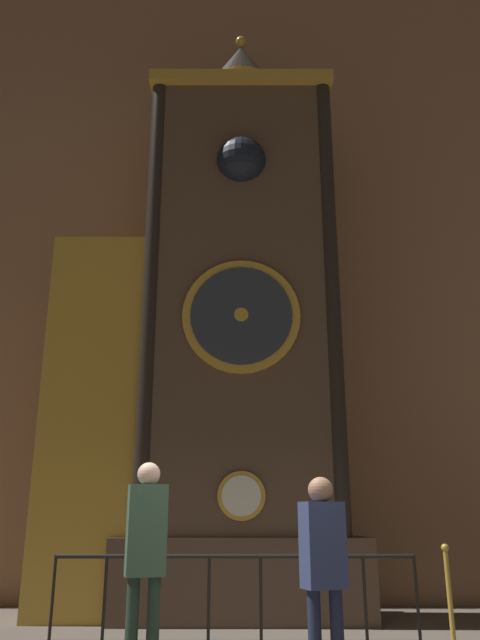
# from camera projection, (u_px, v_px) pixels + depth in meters

# --- Properties ---
(cathedral_back_wall) EXTENTS (24.00, 0.32, 15.16)m
(cathedral_back_wall) POSITION_uv_depth(u_px,v_px,m) (239.00, 194.00, 12.52)
(cathedral_back_wall) COLOR #936B4C
(cathedral_back_wall) RESTS_ON ground_plane
(clock_tower) EXTENTS (4.78, 1.85, 10.07)m
(clock_tower) POSITION_uv_depth(u_px,v_px,m) (213.00, 335.00, 10.03)
(clock_tower) COLOR brown
(clock_tower) RESTS_ON ground_plane
(railing_fence) EXTENTS (4.13, 0.05, 0.97)m
(railing_fence) POSITION_uv_depth(u_px,v_px,m) (233.00, 595.00, 6.99)
(railing_fence) COLOR black
(railing_fence) RESTS_ON ground_plane
(visitor_near) EXTENTS (0.39, 0.30, 1.85)m
(visitor_near) POSITION_uv_depth(u_px,v_px,m) (144.00, 548.00, 5.45)
(visitor_near) COLOR #213427
(visitor_near) RESTS_ON ground_plane
(visitor_far) EXTENTS (0.39, 0.32, 1.70)m
(visitor_far) POSITION_uv_depth(u_px,v_px,m) (322.00, 561.00, 5.16)
(visitor_far) COLOR #1B213A
(visitor_far) RESTS_ON ground_plane
(stanchion_post) EXTENTS (0.28, 0.28, 1.08)m
(stanchion_post) POSITION_uv_depth(u_px,v_px,m) (450.00, 612.00, 7.02)
(stanchion_post) COLOR #B28E33
(stanchion_post) RESTS_ON ground_plane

